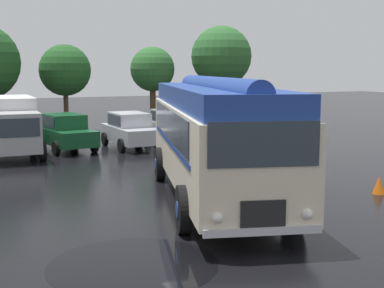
# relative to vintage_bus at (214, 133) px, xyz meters

# --- Properties ---
(ground_plane) EXTENTS (120.00, 120.00, 0.00)m
(ground_plane) POSITION_rel_vintage_bus_xyz_m (-0.19, -0.73, -1.89)
(ground_plane) COLOR black
(vintage_bus) EXTENTS (5.23, 10.37, 3.49)m
(vintage_bus) POSITION_rel_vintage_bus_xyz_m (0.00, 0.00, 0.00)
(vintage_bus) COLOR beige
(vintage_bus) RESTS_ON ground
(car_near_left) EXTENTS (2.36, 4.38, 1.66)m
(car_near_left) POSITION_rel_vintage_bus_xyz_m (-1.91, 11.28, -1.05)
(car_near_left) COLOR #144C28
(car_near_left) RESTS_ON ground
(car_mid_left) EXTENTS (1.99, 4.22, 1.66)m
(car_mid_left) POSITION_rel_vintage_bus_xyz_m (1.08, 10.81, -1.05)
(car_mid_left) COLOR #B7BABF
(car_mid_left) RESTS_ON ground
(car_mid_right) EXTENTS (2.06, 4.25, 1.66)m
(car_mid_right) POSITION_rel_vintage_bus_xyz_m (3.66, 11.66, -1.05)
(car_mid_right) COLOR #B7BABF
(car_mid_right) RESTS_ON ground
(box_van) EXTENTS (2.48, 5.83, 2.50)m
(box_van) POSITION_rel_vintage_bus_xyz_m (-4.31, 10.91, -0.53)
(box_van) COLOR silver
(box_van) RESTS_ON ground
(tree_centre) EXTENTS (3.08, 3.08, 5.20)m
(tree_centre) POSITION_rel_vintage_bus_xyz_m (-0.20, 19.23, 1.75)
(tree_centre) COLOR #4C3823
(tree_centre) RESTS_ON ground
(tree_right_of_centre) EXTENTS (2.85, 2.85, 5.16)m
(tree_right_of_centre) POSITION_rel_vintage_bus_xyz_m (5.50, 19.18, 1.83)
(tree_right_of_centre) COLOR #4C3823
(tree_right_of_centre) RESTS_ON ground
(tree_far_right) EXTENTS (3.99, 3.99, 6.57)m
(tree_far_right) POSITION_rel_vintage_bus_xyz_m (9.86, 18.20, 2.63)
(tree_far_right) COLOR #4C3823
(tree_far_right) RESTS_ON ground
(traffic_cone) EXTENTS (0.36, 0.36, 0.55)m
(traffic_cone) POSITION_rel_vintage_bus_xyz_m (4.74, -1.54, -1.62)
(traffic_cone) COLOR orange
(traffic_cone) RESTS_ON ground
(puddle_patch) EXTENTS (3.26, 3.26, 0.01)m
(puddle_patch) POSITION_rel_vintage_bus_xyz_m (-3.82, -4.04, -1.89)
(puddle_patch) COLOR black
(puddle_patch) RESTS_ON ground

